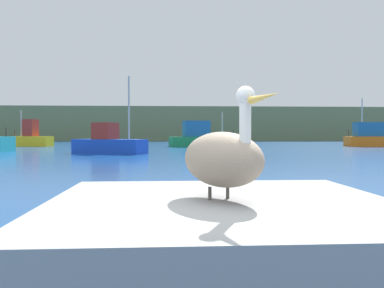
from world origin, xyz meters
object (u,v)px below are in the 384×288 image
Objects in this scene: fishing_boat_yellow at (32,137)px; fishing_boat_green at (201,138)px; pelican at (223,158)px; fishing_boat_blue at (109,143)px; fishing_boat_orange at (380,138)px.

fishing_boat_yellow reaches higher than fishing_boat_green.
fishing_boat_blue is at bearing 166.48° from pelican.
fishing_boat_blue is at bearing -128.09° from fishing_boat_green.
pelican is at bearing 130.22° from fishing_boat_yellow.
fishing_boat_orange is 36.87m from fishing_boat_yellow.
fishing_boat_yellow is (-10.38, 16.25, 0.22)m from fishing_boat_blue.
fishing_boat_blue is at bearing 143.01° from fishing_boat_yellow.
pelican is at bearing 66.57° from fishing_boat_orange.
fishing_boat_yellow is (-36.78, 2.49, 0.02)m from fishing_boat_orange.
pelican is at bearing -54.97° from fishing_boat_blue.
fishing_boat_orange is 29.77m from fishing_boat_blue.
pelican is 44.44m from fishing_boat_orange.
fishing_boat_yellow reaches higher than pelican.
fishing_boat_orange reaches higher than pelican.
fishing_boat_blue is (-26.40, -13.76, -0.19)m from fishing_boat_orange.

